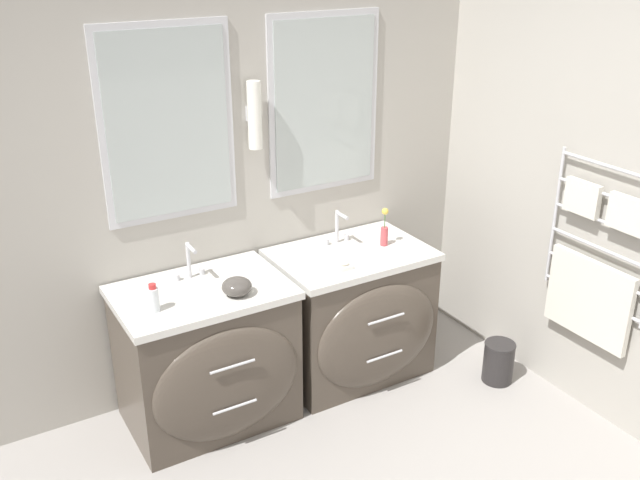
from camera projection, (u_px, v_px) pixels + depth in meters
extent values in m
cube|color=#B2ADA3|center=(198.00, 174.00, 3.84)|extent=(5.06, 0.06, 2.60)
cube|color=silver|center=(168.00, 124.00, 3.62)|extent=(0.71, 0.02, 1.02)
cube|color=#B2BCBA|center=(169.00, 125.00, 3.61)|extent=(0.64, 0.01, 0.95)
cube|color=silver|center=(324.00, 104.00, 4.05)|extent=(0.71, 0.02, 1.02)
cube|color=#B2BCBA|center=(325.00, 104.00, 4.04)|extent=(0.64, 0.01, 0.95)
cylinder|color=white|center=(255.00, 115.00, 3.80)|extent=(0.08, 0.08, 0.36)
cube|color=silver|center=(251.00, 113.00, 3.83)|extent=(0.05, 0.02, 0.08)
cube|color=#B2ADA3|center=(583.00, 176.00, 3.81)|extent=(0.06, 3.88, 2.60)
cylinder|color=silver|center=(555.00, 216.00, 3.95)|extent=(0.02, 0.02, 0.79)
cylinder|color=silver|center=(613.00, 168.00, 3.56)|extent=(0.02, 0.63, 0.02)
cylinder|color=silver|center=(608.00, 195.00, 3.61)|extent=(0.02, 0.63, 0.02)
cylinder|color=silver|center=(604.00, 222.00, 3.67)|extent=(0.02, 0.63, 0.02)
cylinder|color=silver|center=(599.00, 248.00, 3.73)|extent=(0.02, 0.63, 0.02)
cylinder|color=silver|center=(595.00, 273.00, 3.79)|extent=(0.02, 0.63, 0.02)
cylinder|color=silver|center=(591.00, 297.00, 3.85)|extent=(0.02, 0.63, 0.02)
cube|color=silver|center=(588.00, 299.00, 3.84)|extent=(0.04, 0.53, 0.45)
cube|color=silver|center=(627.00, 214.00, 3.52)|extent=(0.04, 0.21, 0.18)
cube|color=silver|center=(582.00, 198.00, 3.74)|extent=(0.04, 0.21, 0.18)
cube|color=#4C4238|center=(206.00, 358.00, 3.86)|extent=(0.87, 0.58, 0.76)
ellipsoid|color=#4C4238|center=(228.00, 385.00, 3.63)|extent=(0.80, 0.13, 0.63)
cube|color=silver|center=(201.00, 293.00, 3.70)|extent=(0.90, 0.61, 0.04)
ellipsoid|color=white|center=(204.00, 297.00, 3.68)|extent=(0.45, 0.39, 0.06)
cylinder|color=silver|center=(233.00, 367.00, 3.51)|extent=(0.24, 0.01, 0.01)
cylinder|color=silver|center=(235.00, 407.00, 3.60)|extent=(0.24, 0.01, 0.01)
cube|color=#4C4238|center=(350.00, 315.00, 4.29)|extent=(0.87, 0.58, 0.76)
ellipsoid|color=#4C4238|center=(378.00, 337.00, 4.06)|extent=(0.80, 0.13, 0.63)
cube|color=silver|center=(351.00, 255.00, 4.13)|extent=(0.90, 0.61, 0.04)
ellipsoid|color=white|center=(354.00, 259.00, 4.12)|extent=(0.45, 0.39, 0.06)
cylinder|color=silver|center=(386.00, 319.00, 3.94)|extent=(0.24, 0.01, 0.01)
cylinder|color=silver|center=(385.00, 356.00, 4.04)|extent=(0.24, 0.01, 0.01)
cylinder|color=silver|center=(189.00, 260.00, 3.78)|extent=(0.02, 0.02, 0.20)
cylinder|color=silver|center=(191.00, 248.00, 3.70)|extent=(0.02, 0.11, 0.02)
cylinder|color=silver|center=(177.00, 277.00, 3.78)|extent=(0.03, 0.03, 0.04)
cylinder|color=silver|center=(202.00, 271.00, 3.84)|extent=(0.03, 0.03, 0.04)
cylinder|color=silver|center=(337.00, 227.00, 4.21)|extent=(0.02, 0.02, 0.20)
cylinder|color=silver|center=(342.00, 215.00, 4.13)|extent=(0.02, 0.11, 0.02)
cylinder|color=silver|center=(327.00, 242.00, 4.21)|extent=(0.03, 0.03, 0.04)
cylinder|color=silver|center=(347.00, 237.00, 4.28)|extent=(0.03, 0.03, 0.04)
cylinder|color=silver|center=(154.00, 300.00, 3.46)|extent=(0.06, 0.06, 0.12)
cylinder|color=red|center=(152.00, 286.00, 3.43)|extent=(0.04, 0.04, 0.02)
ellipsoid|color=#4C4742|center=(237.00, 287.00, 3.62)|extent=(0.16, 0.16, 0.09)
cylinder|color=#CC4C51|center=(384.00, 236.00, 4.19)|extent=(0.04, 0.04, 0.11)
cylinder|color=#477238|center=(385.00, 219.00, 4.15)|extent=(0.01, 0.01, 0.10)
sphere|color=#E5BF47|center=(385.00, 211.00, 4.13)|extent=(0.04, 0.04, 0.04)
cube|color=white|center=(345.00, 267.00, 3.91)|extent=(0.09, 0.06, 0.02)
ellipsoid|color=#F2E5CC|center=(345.00, 264.00, 3.90)|extent=(0.05, 0.04, 0.02)
cylinder|color=#282626|center=(498.00, 362.00, 4.27)|extent=(0.18, 0.18, 0.26)
torus|color=#282626|center=(500.00, 344.00, 4.22)|extent=(0.19, 0.19, 0.01)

